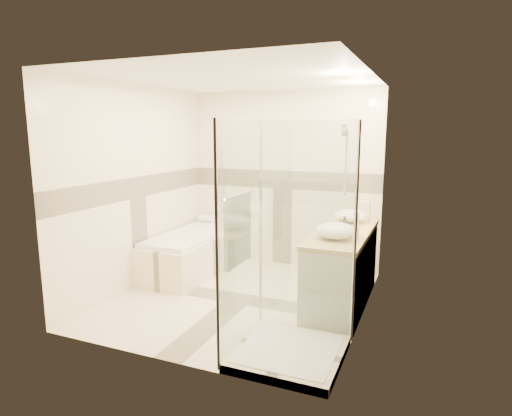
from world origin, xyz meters
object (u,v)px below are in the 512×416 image
at_px(vanity, 342,268).
at_px(shower_enclosure, 280,298).
at_px(amenity_bottle_a, 340,226).
at_px(vessel_sink_near, 351,216).
at_px(bathtub, 192,250).
at_px(amenity_bottle_b, 344,222).
at_px(vessel_sink_far, 335,230).

distance_m(vanity, shower_enclosure, 1.31).
relative_size(shower_enclosure, amenity_bottle_a, 13.25).
bearing_deg(vanity, shower_enclosure, -102.97).
distance_m(shower_enclosure, amenity_bottle_a, 1.30).
bearing_deg(vessel_sink_near, bathtub, -174.95).
xyz_separation_m(vanity, amenity_bottle_b, (-0.02, 0.16, 0.49)).
height_order(amenity_bottle_a, amenity_bottle_b, amenity_bottle_a).
bearing_deg(amenity_bottle_b, vessel_sink_far, -90.00).
xyz_separation_m(shower_enclosure, vessel_sink_near, (0.27, 1.81, 0.42)).
distance_m(bathtub, vessel_sink_near, 2.23).
distance_m(amenity_bottle_a, amenity_bottle_b, 0.23).
relative_size(bathtub, amenity_bottle_b, 12.18).
xyz_separation_m(vanity, vessel_sink_far, (-0.02, -0.34, 0.51)).
distance_m(vessel_sink_far, amenity_bottle_b, 0.50).
relative_size(vessel_sink_far, amenity_bottle_b, 2.97).
height_order(vanity, vessel_sink_near, vessel_sink_near).
bearing_deg(amenity_bottle_b, shower_enclosure, -100.81).
xyz_separation_m(vessel_sink_near, amenity_bottle_b, (0.00, -0.38, -0.01)).
distance_m(bathtub, amenity_bottle_b, 2.22).
distance_m(shower_enclosure, amenity_bottle_b, 1.51).
distance_m(bathtub, shower_enclosure, 2.47).
bearing_deg(vessel_sink_near, shower_enclosure, -98.57).
distance_m(vanity, amenity_bottle_b, 0.52).
height_order(shower_enclosure, vessel_sink_near, shower_enclosure).
relative_size(vessel_sink_near, amenity_bottle_a, 2.50).
bearing_deg(vessel_sink_far, bathtub, 162.04).
bearing_deg(bathtub, vessel_sink_far, -17.96).
distance_m(vessel_sink_near, vessel_sink_far, 0.88).
height_order(bathtub, vessel_sink_far, vessel_sink_far).
distance_m(vessel_sink_far, amenity_bottle_a, 0.27).
relative_size(vanity, vessel_sink_near, 4.21).
bearing_deg(vanity, amenity_bottle_a, -105.39).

